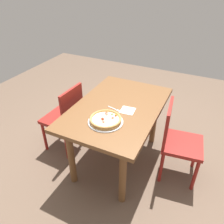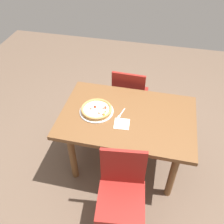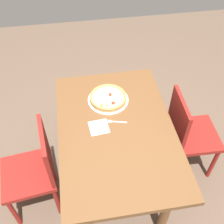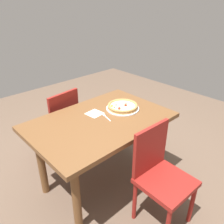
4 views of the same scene
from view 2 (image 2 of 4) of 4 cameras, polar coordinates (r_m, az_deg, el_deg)
The scene contains 8 objects.
ground_plane at distance 2.96m, azimuth 2.98°, elevation -11.49°, with size 6.00×6.00×0.00m, color brown.
dining_table at distance 2.47m, azimuth 3.51°, elevation -2.63°, with size 1.29×0.86×0.76m.
chair_near at distance 3.06m, azimuth 4.01°, elevation 3.74°, with size 0.41×0.41×0.88m.
chair_far at distance 2.20m, azimuth 2.23°, elevation -17.69°, with size 0.45×0.45×0.88m.
plate at distance 2.43m, azimuth -3.56°, elevation 0.17°, with size 0.33×0.33×0.01m, color silver.
pizza at distance 2.41m, azimuth -3.56°, elevation 0.61°, with size 0.30×0.30×0.05m.
fork at distance 2.40m, azimuth 1.98°, elevation -0.57°, with size 0.06×0.16×0.00m.
napkin at distance 2.31m, azimuth 2.26°, elevation -2.72°, with size 0.14×0.14×0.00m, color white.
Camera 2 is at (-0.23, 1.73, 2.39)m, focal length 39.81 mm.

